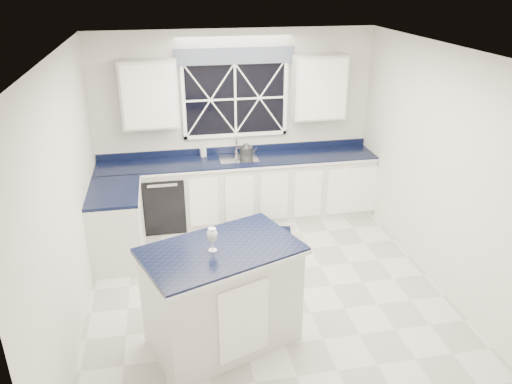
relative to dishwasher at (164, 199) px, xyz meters
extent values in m
plane|color=beige|center=(1.10, -1.95, -0.41)|extent=(4.50, 4.50, 0.00)
cube|color=silver|center=(1.10, 0.30, 0.94)|extent=(4.00, 0.10, 2.70)
cube|color=silver|center=(1.10, 0.00, 0.04)|extent=(3.98, 0.60, 0.90)
cube|color=silver|center=(-0.60, -0.80, 0.04)|extent=(0.60, 1.00, 0.90)
cube|color=black|center=(1.10, 0.00, 0.51)|extent=(3.98, 0.64, 0.04)
cube|color=black|center=(0.00, 0.00, 0.00)|extent=(0.60, 0.58, 0.82)
cube|color=black|center=(1.10, 0.27, 1.34)|extent=(1.40, 0.02, 1.00)
cube|color=slate|center=(1.10, 0.21, 1.94)|extent=(1.65, 0.04, 0.22)
cube|color=silver|center=(-0.07, 0.13, 1.49)|extent=(0.75, 0.34, 0.90)
cube|color=silver|center=(2.28, 0.13, 1.49)|extent=(0.75, 0.34, 0.90)
cylinder|color=silver|center=(1.10, 0.22, 0.55)|extent=(0.05, 0.05, 0.04)
cylinder|color=silver|center=(1.10, 0.22, 0.69)|extent=(0.02, 0.02, 0.28)
cylinder|color=silver|center=(1.10, 0.13, 0.82)|extent=(0.02, 0.18, 0.02)
cube|color=silver|center=(0.51, -2.65, 0.10)|extent=(1.55, 1.22, 1.02)
cube|color=black|center=(0.51, -2.65, 0.63)|extent=(1.64, 1.31, 0.05)
cube|color=#A0A19C|center=(1.23, -0.61, -0.40)|extent=(1.23, 0.90, 0.01)
cube|color=black|center=(1.23, -0.61, -0.39)|extent=(1.09, 0.75, 0.01)
cylinder|color=#2D2E30|center=(1.22, 0.04, 0.61)|extent=(0.23, 0.23, 0.16)
cone|color=#2D2E30|center=(1.22, 0.04, 0.72)|extent=(0.19, 0.19, 0.07)
torus|color=#2D2E30|center=(1.11, 0.06, 0.62)|extent=(0.13, 0.04, 0.13)
cylinder|color=#2D2E30|center=(1.33, 0.02, 0.63)|extent=(0.08, 0.03, 0.10)
cylinder|color=silver|center=(0.43, -2.68, 0.66)|extent=(0.08, 0.08, 0.01)
cylinder|color=silver|center=(0.43, -2.68, 0.72)|extent=(0.01, 0.01, 0.12)
ellipsoid|color=silver|center=(0.43, -2.68, 0.82)|extent=(0.10, 0.10, 0.12)
cylinder|color=#D7CC72|center=(0.43, -2.68, 0.80)|extent=(0.08, 0.08, 0.05)
imported|color=silver|center=(0.61, 0.22, 0.62)|extent=(0.09, 0.09, 0.18)
camera|label=1|loc=(0.07, -6.62, 2.98)|focal=35.00mm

